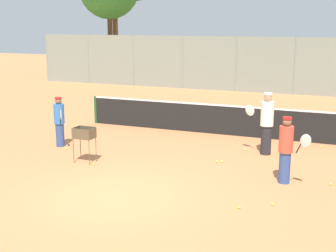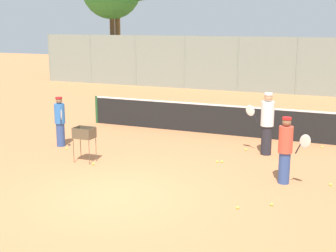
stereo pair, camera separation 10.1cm
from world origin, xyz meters
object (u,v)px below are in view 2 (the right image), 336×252
player_white_outfit (60,121)px  parked_car (290,75)px  player_red_cap (267,123)px  player_yellow_shirt (286,149)px  tennis_net (207,118)px  ball_cart (84,136)px

player_white_outfit → parked_car: 18.35m
player_red_cap → parked_car: 16.32m
player_red_cap → player_yellow_shirt: size_ratio=1.12×
tennis_net → player_white_outfit: bearing=-136.7°
tennis_net → player_yellow_shirt: 5.54m
ball_cart → parked_car: parked_car is taller
tennis_net → parked_car: parked_car is taller
player_white_outfit → parked_car: size_ratio=0.38×
player_white_outfit → player_yellow_shirt: player_yellow_shirt is taller
parked_car → tennis_net: bearing=-93.0°
player_yellow_shirt → ball_cart: 5.50m
player_red_cap → player_yellow_shirt: 2.58m
player_red_cap → ball_cart: bearing=43.3°
player_yellow_shirt → player_red_cap: bearing=136.5°
tennis_net → ball_cart: bearing=-113.9°
tennis_net → player_yellow_shirt: bearing=-51.9°
ball_cart → tennis_net: bearing=66.1°
ball_cart → player_white_outfit: bearing=144.4°
tennis_net → parked_car: size_ratio=2.18×
player_yellow_shirt → parked_car: (-2.66, 18.63, -0.20)m
player_white_outfit → ball_cart: 2.03m
player_yellow_shirt → ball_cart: player_yellow_shirt is taller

